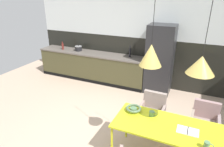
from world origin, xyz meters
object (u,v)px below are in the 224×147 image
Objects in this scene: mug_tall_blue at (152,114)px; pendant_lamp_over_table_far at (201,65)px; armchair_near_window at (205,118)px; armchair_facing_counter at (153,107)px; pendant_lamp_over_table_near at (151,55)px; refrigerator_column at (160,60)px; bottle_spice_small at (63,46)px; open_book at (188,131)px; bottle_vinegar_dark at (130,53)px; dining_table at (166,128)px; fruit_bowl at (134,109)px; mug_white_ceramic at (207,145)px; cooking_pot at (78,48)px.

mug_tall_blue is 1.19m from pendant_lamp_over_table_far.
armchair_near_window is 0.71× the size of pendant_lamp_over_table_far.
pendant_lamp_over_table_near is at bearing 95.78° from armchair_facing_counter.
bottle_spice_small is at bearing -179.07° from refrigerator_column.
refrigerator_column is at bearing 110.52° from open_book.
armchair_facing_counter is at bearing 94.08° from pendant_lamp_over_table_near.
open_book is at bearing -54.92° from bottle_vinegar_dark.
open_book is (0.31, -0.01, 0.05)m from dining_table.
pendant_lamp_over_table_far is at bearing -1.75° from pendant_lamp_over_table_near.
fruit_bowl is (0.05, -2.37, -0.16)m from refrigerator_column.
mug_white_ceramic is at bearing -66.83° from refrigerator_column.
fruit_bowl is 0.24× the size of pendant_lamp_over_table_far.
mug_tall_blue reaches higher than armchair_near_window.
armchair_near_window is 2.56× the size of open_book.
dining_table is 2.04× the size of armchair_near_window.
dining_table is 4.86× the size of bottle_vinegar_dark.
armchair_near_window is 2.38× the size of bottle_vinegar_dark.
dining_table is at bearing -59.63° from bottle_vinegar_dark.
pendant_lamp_over_table_far is (0.60, -0.19, 1.02)m from mug_tall_blue.
fruit_bowl is at bearing 163.76° from dining_table.
refrigerator_column is 2.73m from pendant_lamp_over_table_near.
armchair_near_window reaches higher than dining_table.
pendant_lamp_over_table_near reaches higher than bottle_vinegar_dark.
open_book is 0.28× the size of pendant_lamp_over_table_near.
dining_table is 1.46× the size of pendant_lamp_over_table_near.
pendant_lamp_over_table_far is at bearing -31.22° from bottle_spice_small.
cooking_pot reaches higher than armchair_facing_counter.
bottle_vinegar_dark reaches higher than fruit_bowl.
mug_white_ceramic reaches higher than armchair_facing_counter.
pendant_lamp_over_table_near and pendant_lamp_over_table_far have the same top height.
dining_table is at bearing 117.09° from armchair_facing_counter.
pendant_lamp_over_table_far is at bearing -69.34° from refrigerator_column.
dining_table is at bearing 177.83° from open_book.
pendant_lamp_over_table_far is (0.33, -0.03, 1.11)m from dining_table.
dining_table is 6.14× the size of fruit_bowl.
dining_table is (0.64, -2.54, -0.25)m from refrigerator_column.
mug_tall_blue is 3.86m from cooking_pot.
mug_white_ceramic is 5.21m from bottle_spice_small.
bottle_vinegar_dark is at bearing 125.08° from pendant_lamp_over_table_far.
cooking_pot reaches higher than dining_table.
armchair_facing_counter is at bearing -57.52° from bottle_vinegar_dark.
armchair_facing_counter is at bearing -31.28° from cooking_pot.
bottle_spice_small is at bearing 146.83° from mug_tall_blue.
fruit_bowl is 3.60m from cooking_pot.
armchair_facing_counter is at bearing 100.16° from mug_tall_blue.
armchair_near_window is 4.26m from cooking_pot.
cooking_pot is 0.20× the size of pendant_lamp_over_table_far.
refrigerator_column is 7.31× the size of bottle_spice_small.
dining_table is at bearing 56.61° from armchair_near_window.
armchair_near_window is 0.72× the size of pendant_lamp_over_table_near.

